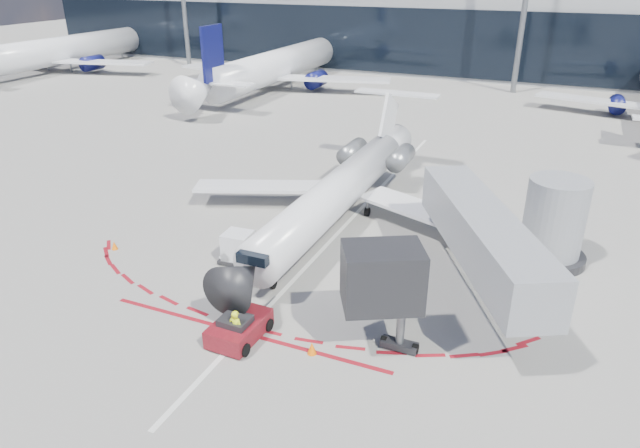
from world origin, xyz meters
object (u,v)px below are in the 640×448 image
at_px(pushback_tug, 239,328).
at_px(uld_container, 238,248).
at_px(ramp_worker, 236,329).
at_px(regional_jet, 342,188).

xyz_separation_m(pushback_tug, uld_container, (-3.70, 6.14, 0.33)).
distance_m(ramp_worker, uld_container, 7.80).
height_order(ramp_worker, uld_container, ramp_worker).
distance_m(regional_jet, ramp_worker, 14.44).
bearing_deg(uld_container, pushback_tug, -62.78).
xyz_separation_m(regional_jet, uld_container, (-3.10, -7.63, -1.30)).
bearing_deg(uld_container, ramp_worker, -63.54).
height_order(pushback_tug, uld_container, uld_container).
relative_size(pushback_tug, uld_container, 2.38).
xyz_separation_m(pushback_tug, ramp_worker, (0.24, -0.60, 0.38)).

